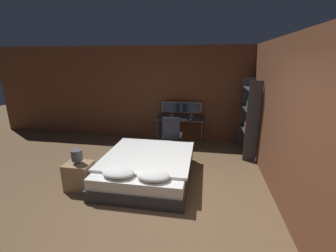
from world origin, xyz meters
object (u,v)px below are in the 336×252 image
bed (147,167)px  bedside_lamp (77,155)px  monitor_right (191,108)px  desk (180,121)px  computer_mouse (190,119)px  monitor_left (171,108)px  keyboard (180,119)px  office_chair (172,139)px  nightstand (79,176)px  bookshelf (250,115)px

bed → bedside_lamp: size_ratio=7.77×
monitor_right → bed: bearing=-107.0°
desk → computer_mouse: (0.29, -0.20, 0.12)m
desk → monitor_left: monitor_left is taller
monitor_right → keyboard: size_ratio=1.38×
desk → monitor_right: size_ratio=2.38×
keyboard → computer_mouse: (0.29, 0.00, 0.01)m
monitor_left → keyboard: size_ratio=1.38×
bedside_lamp → office_chair: size_ratio=0.26×
bedside_lamp → computer_mouse: 3.09m
nightstand → monitor_left: monitor_left is taller
bed → desk: size_ratio=1.52×
keyboard → bookshelf: (1.75, -0.34, 0.26)m
bed → bookshelf: bookshelf is taller
keyboard → bedside_lamp: bearing=-122.2°
computer_mouse → office_chair: 0.80m
desk → office_chair: size_ratio=1.32×
bedside_lamp → office_chair: (1.44, 1.88, -0.26)m
keyboard → monitor_right: bearing=54.8°
office_chair → monitor_right: bearing=68.0°
monitor_left → bookshelf: bearing=-20.2°
nightstand → monitor_left: (1.27, 2.88, 0.74)m
nightstand → office_chair: office_chair is taller
bedside_lamp → keyboard: (1.56, 2.47, 0.10)m
monitor_left → keyboard: monitor_left is taller
nightstand → monitor_right: (1.84, 2.88, 0.74)m
nightstand → bedside_lamp: bedside_lamp is taller
office_chair → bookshelf: (1.86, 0.25, 0.62)m
desk → computer_mouse: computer_mouse is taller
desk → bedside_lamp: bearing=-120.2°
bookshelf → nightstand: bearing=-147.2°
bedside_lamp → bookshelf: 3.95m
desk → keyboard: size_ratio=3.28×
bed → nightstand: size_ratio=3.94×
keyboard → monitor_left: bearing=125.2°
bedside_lamp → desk: bearing=59.8°
keyboard → office_chair: 0.70m
bedside_lamp → monitor_left: (1.27, 2.88, 0.33)m
bed → computer_mouse: size_ratio=28.69×
monitor_right → keyboard: 0.55m
keyboard → computer_mouse: size_ratio=5.74×
bookshelf → office_chair: bearing=-172.4°
bed → bookshelf: 2.78m
monitor_right → keyboard: (-0.29, -0.41, -0.22)m
nightstand → monitor_right: bearing=57.4°
office_chair → computer_mouse: bearing=55.4°
desk → office_chair: office_chair is taller
computer_mouse → bed: bearing=-110.5°
monitor_right → office_chair: bearing=-112.0°
bedside_lamp → bookshelf: bookshelf is taller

